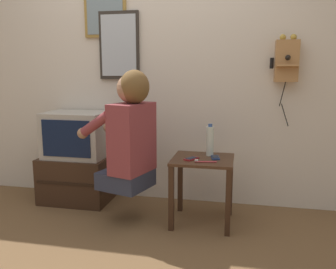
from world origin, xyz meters
The scene contains 13 objects.
ground_plane centered at (0.00, 0.00, 0.00)m, with size 14.00×14.00×0.00m, color brown.
wall_back centered at (0.00, 1.08, 1.27)m, with size 6.80×0.05×2.55m.
side_table centered at (0.55, 0.58, 0.42)m, with size 0.48×0.45×0.54m.
person centered at (-0.02, 0.47, 0.75)m, with size 0.61×0.52×0.95m.
tv_stand centered at (-0.67, 0.82, 0.21)m, with size 0.63×0.44×0.43m.
television centered at (-0.66, 0.84, 0.64)m, with size 0.55×0.42×0.42m.
wall_phone_antique centered at (1.19, 1.00, 1.31)m, with size 0.23×0.19×0.76m.
framed_picture centered at (-0.42, 1.05, 1.71)m, with size 0.40×0.03×0.37m.
wall_mirror centered at (-0.29, 1.04, 1.45)m, with size 0.38×0.03×0.61m.
cell_phone_held centered at (0.46, 0.53, 0.55)m, with size 0.12×0.14×0.01m.
cell_phone_spare centered at (0.64, 0.61, 0.55)m, with size 0.08×0.13×0.01m.
water_bottle centered at (0.59, 0.68, 0.66)m, with size 0.06×0.06×0.26m.
toothbrush centered at (0.57, 0.46, 0.55)m, with size 0.17×0.04×0.02m.
Camera 1 is at (0.85, -2.16, 1.24)m, focal length 38.00 mm.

